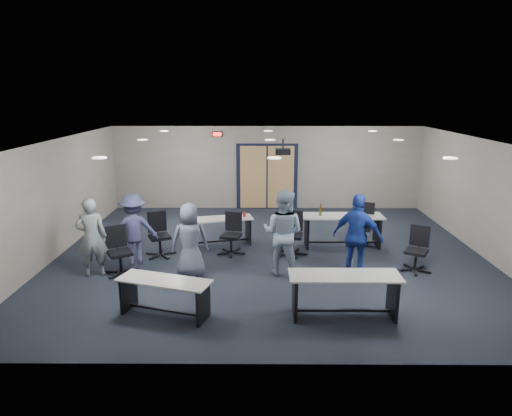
{
  "coord_description": "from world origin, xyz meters",
  "views": [
    {
      "loc": [
        -0.26,
        -10.24,
        3.77
      ],
      "look_at": [
        -0.33,
        -0.3,
        1.23
      ],
      "focal_mm": 32.0,
      "sensor_mm": 36.0,
      "label": 1
    }
  ],
  "objects_px": {
    "chair_loose_right": "(417,250)",
    "person_lightblue": "(283,233)",
    "table_back_right": "(342,225)",
    "chair_back_a": "(160,235)",
    "person_back": "(134,229)",
    "table_back_left": "(219,227)",
    "chair_back_c": "(293,234)",
    "person_navy": "(358,237)",
    "table_front_left": "(165,291)",
    "chair_loose_left": "(120,251)",
    "person_gray": "(92,237)",
    "table_front_right": "(344,288)",
    "chair_back_b": "(231,234)",
    "chair_back_d": "(362,225)",
    "person_plaid": "(190,240)"
  },
  "relations": [
    {
      "from": "chair_loose_right",
      "to": "person_lightblue",
      "type": "height_order",
      "value": "person_lightblue"
    },
    {
      "from": "table_back_right",
      "to": "chair_back_a",
      "type": "xyz_separation_m",
      "value": [
        -4.38,
        -0.73,
        -0.03
      ]
    },
    {
      "from": "chair_loose_right",
      "to": "person_back",
      "type": "xyz_separation_m",
      "value": [
        -6.16,
        0.45,
        0.31
      ]
    },
    {
      "from": "table_back_left",
      "to": "chair_back_c",
      "type": "distance_m",
      "value": 1.94
    },
    {
      "from": "chair_back_a",
      "to": "chair_loose_right",
      "type": "bearing_deg",
      "value": -32.94
    },
    {
      "from": "chair_loose_right",
      "to": "person_navy",
      "type": "bearing_deg",
      "value": -134.41
    },
    {
      "from": "table_front_left",
      "to": "person_navy",
      "type": "relative_size",
      "value": 0.96
    },
    {
      "from": "chair_loose_left",
      "to": "person_gray",
      "type": "height_order",
      "value": "person_gray"
    },
    {
      "from": "table_front_right",
      "to": "chair_back_b",
      "type": "xyz_separation_m",
      "value": [
        -2.12,
        3.1,
        -0.03
      ]
    },
    {
      "from": "table_front_right",
      "to": "chair_loose_right",
      "type": "distance_m",
      "value": 2.8
    },
    {
      "from": "table_front_right",
      "to": "chair_loose_left",
      "type": "height_order",
      "value": "chair_loose_left"
    },
    {
      "from": "table_back_left",
      "to": "chair_back_b",
      "type": "height_order",
      "value": "chair_back_b"
    },
    {
      "from": "chair_back_d",
      "to": "table_front_left",
      "type": "bearing_deg",
      "value": -112.26
    },
    {
      "from": "person_navy",
      "to": "chair_loose_left",
      "type": "bearing_deg",
      "value": 28.41
    },
    {
      "from": "table_back_left",
      "to": "person_navy",
      "type": "height_order",
      "value": "person_navy"
    },
    {
      "from": "table_front_left",
      "to": "table_back_left",
      "type": "height_order",
      "value": "table_back_left"
    },
    {
      "from": "chair_loose_left",
      "to": "chair_loose_right",
      "type": "bearing_deg",
      "value": -29.2
    },
    {
      "from": "chair_back_a",
      "to": "chair_back_b",
      "type": "relative_size",
      "value": 1.06
    },
    {
      "from": "chair_back_a",
      "to": "person_lightblue",
      "type": "relative_size",
      "value": 0.57
    },
    {
      "from": "chair_back_a",
      "to": "table_back_right",
      "type": "bearing_deg",
      "value": -14.43
    },
    {
      "from": "person_navy",
      "to": "table_back_left",
      "type": "bearing_deg",
      "value": -4.29
    },
    {
      "from": "person_lightblue",
      "to": "person_back",
      "type": "bearing_deg",
      "value": 10.75
    },
    {
      "from": "chair_back_a",
      "to": "chair_loose_left",
      "type": "bearing_deg",
      "value": -142.95
    },
    {
      "from": "chair_loose_left",
      "to": "person_lightblue",
      "type": "relative_size",
      "value": 0.56
    },
    {
      "from": "table_front_left",
      "to": "table_back_left",
      "type": "distance_m",
      "value": 3.81
    },
    {
      "from": "table_back_left",
      "to": "table_back_right",
      "type": "distance_m",
      "value": 3.07
    },
    {
      "from": "table_front_right",
      "to": "person_gray",
      "type": "xyz_separation_m",
      "value": [
        -4.92,
        1.78,
        0.32
      ]
    },
    {
      "from": "chair_loose_right",
      "to": "person_back",
      "type": "relative_size",
      "value": 0.61
    },
    {
      "from": "chair_back_b",
      "to": "chair_back_a",
      "type": "bearing_deg",
      "value": -159.87
    },
    {
      "from": "table_back_right",
      "to": "person_lightblue",
      "type": "distance_m",
      "value": 2.4
    },
    {
      "from": "chair_back_a",
      "to": "chair_back_d",
      "type": "bearing_deg",
      "value": -15.63
    },
    {
      "from": "chair_loose_right",
      "to": "person_plaid",
      "type": "xyz_separation_m",
      "value": [
        -4.8,
        -0.3,
        0.3
      ]
    },
    {
      "from": "chair_loose_right",
      "to": "person_lightblue",
      "type": "distance_m",
      "value": 2.9
    },
    {
      "from": "person_plaid",
      "to": "table_front_left",
      "type": "bearing_deg",
      "value": 72.44
    },
    {
      "from": "table_front_left",
      "to": "chair_back_c",
      "type": "bearing_deg",
      "value": 69.13
    },
    {
      "from": "chair_back_c",
      "to": "person_plaid",
      "type": "xyz_separation_m",
      "value": [
        -2.22,
        -1.3,
        0.27
      ]
    },
    {
      "from": "chair_back_a",
      "to": "table_front_left",
      "type": "bearing_deg",
      "value": -100.41
    },
    {
      "from": "table_front_right",
      "to": "person_lightblue",
      "type": "relative_size",
      "value": 1.03
    },
    {
      "from": "chair_loose_right",
      "to": "person_plaid",
      "type": "bearing_deg",
      "value": -144.95
    },
    {
      "from": "table_back_left",
      "to": "chair_back_c",
      "type": "relative_size",
      "value": 1.74
    },
    {
      "from": "table_front_left",
      "to": "table_back_right",
      "type": "xyz_separation_m",
      "value": [
        3.68,
        3.67,
        0.11
      ]
    },
    {
      "from": "chair_back_d",
      "to": "person_plaid",
      "type": "height_order",
      "value": "person_plaid"
    },
    {
      "from": "person_gray",
      "to": "person_back",
      "type": "xyz_separation_m",
      "value": [
        0.68,
        0.72,
        -0.04
      ]
    },
    {
      "from": "table_front_left",
      "to": "table_back_left",
      "type": "bearing_deg",
      "value": 98.4
    },
    {
      "from": "table_front_right",
      "to": "person_gray",
      "type": "relative_size",
      "value": 1.12
    },
    {
      "from": "person_back",
      "to": "chair_back_a",
      "type": "bearing_deg",
      "value": -151.77
    },
    {
      "from": "table_front_right",
      "to": "table_back_left",
      "type": "relative_size",
      "value": 1.05
    },
    {
      "from": "person_plaid",
      "to": "person_lightblue",
      "type": "bearing_deg",
      "value": 173.01
    },
    {
      "from": "person_back",
      "to": "person_navy",
      "type": "bearing_deg",
      "value": 154.46
    },
    {
      "from": "chair_back_a",
      "to": "chair_back_d",
      "type": "height_order",
      "value": "chair_back_d"
    }
  ]
}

